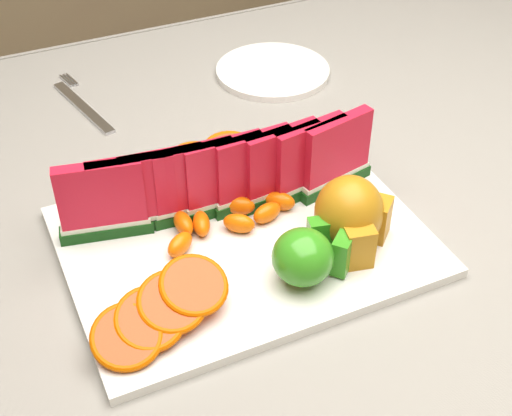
% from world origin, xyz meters
% --- Properties ---
extents(table, '(1.40, 0.90, 0.75)m').
position_xyz_m(table, '(0.00, 0.00, 0.65)').
color(table, '#4B291E').
rests_on(table, ground).
extents(tablecloth, '(1.53, 1.03, 0.20)m').
position_xyz_m(tablecloth, '(0.00, 0.00, 0.72)').
color(tablecloth, gray).
rests_on(tablecloth, table).
extents(platter, '(0.40, 0.30, 0.01)m').
position_xyz_m(platter, '(-0.07, -0.07, 0.76)').
color(platter, silver).
rests_on(platter, tablecloth).
extents(apple_cluster, '(0.10, 0.08, 0.06)m').
position_xyz_m(apple_cluster, '(-0.04, -0.16, 0.80)').
color(apple_cluster, '#378B0E').
rests_on(apple_cluster, platter).
extents(pear_cluster, '(0.10, 0.10, 0.09)m').
position_xyz_m(pear_cluster, '(0.04, -0.13, 0.81)').
color(pear_cluster, '#A35D0A').
rests_on(pear_cluster, platter).
extents(side_plate, '(0.23, 0.23, 0.01)m').
position_xyz_m(side_plate, '(0.14, 0.28, 0.76)').
color(side_plate, silver).
rests_on(side_plate, tablecloth).
extents(fork, '(0.05, 0.19, 0.00)m').
position_xyz_m(fork, '(-0.16, 0.31, 0.76)').
color(fork, silver).
rests_on(fork, tablecloth).
extents(watermelon_row, '(0.39, 0.07, 0.10)m').
position_xyz_m(watermelon_row, '(-0.07, -0.02, 0.82)').
color(watermelon_row, '#0F3710').
rests_on(watermelon_row, platter).
extents(orange_fan_front, '(0.16, 0.11, 0.05)m').
position_xyz_m(orange_fan_front, '(-0.20, -0.16, 0.79)').
color(orange_fan_front, orange).
rests_on(orange_fan_front, platter).
extents(orange_fan_back, '(0.24, 0.10, 0.04)m').
position_xyz_m(orange_fan_back, '(-0.10, 0.05, 0.79)').
color(orange_fan_back, orange).
rests_on(orange_fan_back, platter).
extents(tangerine_segments, '(0.18, 0.07, 0.02)m').
position_xyz_m(tangerine_segments, '(-0.08, -0.05, 0.78)').
color(tangerine_segments, orange).
rests_on(tangerine_segments, platter).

